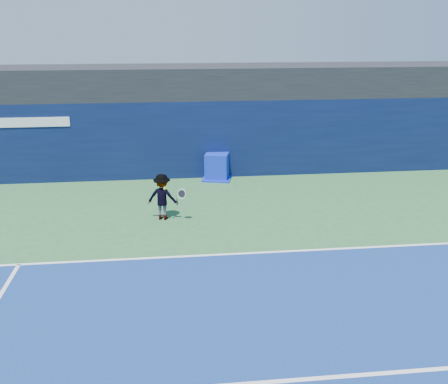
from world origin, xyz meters
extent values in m
plane|color=#2E6634|center=(0.00, 0.00, 0.00)|extent=(80.00, 80.00, 0.00)
cube|color=white|center=(0.00, 3.00, 0.01)|extent=(24.00, 0.10, 0.01)
cube|color=white|center=(0.00, -2.00, 0.01)|extent=(24.00, 0.10, 0.01)
cube|color=black|center=(0.00, 11.50, 3.60)|extent=(36.00, 3.00, 1.20)
cube|color=#0A1438|center=(0.00, 10.50, 1.50)|extent=(36.00, 1.00, 3.00)
cube|color=white|center=(-7.00, 9.99, 2.35)|extent=(4.50, 0.04, 0.35)
cube|color=#0D21BD|center=(0.70, 9.79, 0.52)|extent=(1.04, 1.04, 1.03)
cube|color=#0D24C2|center=(0.70, 9.79, 0.03)|extent=(1.31, 1.31, 0.07)
imported|color=silver|center=(-1.39, 5.77, 0.72)|extent=(1.04, 0.75, 1.44)
cylinder|color=black|center=(-0.94, 5.52, 0.65)|extent=(0.07, 0.13, 0.23)
torus|color=white|center=(-0.80, 5.47, 0.90)|extent=(0.27, 0.15, 0.26)
cylinder|color=black|center=(-0.80, 5.47, 0.90)|extent=(0.22, 0.12, 0.22)
sphere|color=#B5D617|center=(-1.30, 5.40, 1.11)|extent=(0.08, 0.08, 0.08)
camera|label=1|loc=(-1.12, -8.84, 5.76)|focal=40.00mm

